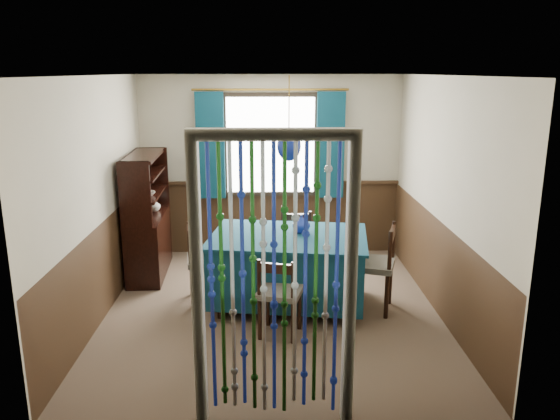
{
  "coord_description": "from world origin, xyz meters",
  "views": [
    {
      "loc": [
        -0.04,
        -5.53,
        2.55
      ],
      "look_at": [
        0.09,
        0.22,
        1.07
      ],
      "focal_mm": 35.0,
      "sensor_mm": 36.0,
      "label": 1
    }
  ],
  "objects_px": {
    "chair_right": "(375,265)",
    "pendant_lamp": "(289,146)",
    "chair_near": "(279,294)",
    "chair_far": "(297,246)",
    "chair_left": "(204,261)",
    "dining_table": "(288,265)",
    "vase_table": "(301,224)",
    "bowl_shelf": "(147,194)",
    "sideboard": "(148,232)",
    "vase_sideboard": "(154,204)"
  },
  "relations": [
    {
      "from": "chair_near",
      "to": "vase_table",
      "type": "relative_size",
      "value": 4.45
    },
    {
      "from": "dining_table",
      "to": "chair_far",
      "type": "height_order",
      "value": "chair_far"
    },
    {
      "from": "pendant_lamp",
      "to": "chair_left",
      "type": "bearing_deg",
      "value": 170.7
    },
    {
      "from": "sideboard",
      "to": "pendant_lamp",
      "type": "relative_size",
      "value": 1.78
    },
    {
      "from": "vase_table",
      "to": "chair_near",
      "type": "bearing_deg",
      "value": -107.27
    },
    {
      "from": "chair_right",
      "to": "pendant_lamp",
      "type": "xyz_separation_m",
      "value": [
        -0.93,
        0.14,
        1.28
      ]
    },
    {
      "from": "chair_near",
      "to": "chair_right",
      "type": "relative_size",
      "value": 0.86
    },
    {
      "from": "bowl_shelf",
      "to": "chair_left",
      "type": "bearing_deg",
      "value": -43.34
    },
    {
      "from": "chair_right",
      "to": "pendant_lamp",
      "type": "relative_size",
      "value": 1.1
    },
    {
      "from": "sideboard",
      "to": "bowl_shelf",
      "type": "bearing_deg",
      "value": -72.4
    },
    {
      "from": "chair_far",
      "to": "bowl_shelf",
      "type": "bearing_deg",
      "value": -5.52
    },
    {
      "from": "chair_right",
      "to": "pendant_lamp",
      "type": "height_order",
      "value": "pendant_lamp"
    },
    {
      "from": "dining_table",
      "to": "vase_sideboard",
      "type": "xyz_separation_m",
      "value": [
        -1.7,
        1.23,
        0.4
      ]
    },
    {
      "from": "dining_table",
      "to": "vase_table",
      "type": "height_order",
      "value": "vase_table"
    },
    {
      "from": "sideboard",
      "to": "vase_table",
      "type": "xyz_separation_m",
      "value": [
        1.9,
        -0.91,
        0.35
      ]
    },
    {
      "from": "chair_near",
      "to": "chair_left",
      "type": "distance_m",
      "value": 1.22
    },
    {
      "from": "chair_near",
      "to": "chair_right",
      "type": "height_order",
      "value": "chair_right"
    },
    {
      "from": "chair_near",
      "to": "chair_far",
      "type": "relative_size",
      "value": 0.97
    },
    {
      "from": "chair_far",
      "to": "vase_sideboard",
      "type": "distance_m",
      "value": 1.94
    },
    {
      "from": "chair_left",
      "to": "vase_table",
      "type": "xyz_separation_m",
      "value": [
        1.1,
        -0.05,
        0.43
      ]
    },
    {
      "from": "chair_right",
      "to": "pendant_lamp",
      "type": "distance_m",
      "value": 1.59
    },
    {
      "from": "chair_left",
      "to": "vase_sideboard",
      "type": "bearing_deg",
      "value": -154.23
    },
    {
      "from": "chair_far",
      "to": "vase_sideboard",
      "type": "height_order",
      "value": "vase_sideboard"
    },
    {
      "from": "vase_table",
      "to": "bowl_shelf",
      "type": "height_order",
      "value": "bowl_shelf"
    },
    {
      "from": "sideboard",
      "to": "vase_sideboard",
      "type": "xyz_separation_m",
      "value": [
        0.06,
        0.21,
        0.32
      ]
    },
    {
      "from": "dining_table",
      "to": "bowl_shelf",
      "type": "distance_m",
      "value": 2.0
    },
    {
      "from": "dining_table",
      "to": "chair_far",
      "type": "bearing_deg",
      "value": 87.37
    },
    {
      "from": "chair_left",
      "to": "sideboard",
      "type": "bearing_deg",
      "value": -146.12
    },
    {
      "from": "vase_table",
      "to": "vase_sideboard",
      "type": "bearing_deg",
      "value": 148.74
    },
    {
      "from": "chair_near",
      "to": "sideboard",
      "type": "height_order",
      "value": "sideboard"
    },
    {
      "from": "bowl_shelf",
      "to": "vase_sideboard",
      "type": "xyz_separation_m",
      "value": [
        0.0,
        0.37,
        -0.22
      ]
    },
    {
      "from": "chair_right",
      "to": "chair_near",
      "type": "bearing_deg",
      "value": 137.16
    },
    {
      "from": "chair_near",
      "to": "bowl_shelf",
      "type": "distance_m",
      "value": 2.33
    },
    {
      "from": "dining_table",
      "to": "chair_near",
      "type": "relative_size",
      "value": 2.2
    },
    {
      "from": "pendant_lamp",
      "to": "bowl_shelf",
      "type": "bearing_deg",
      "value": 153.14
    },
    {
      "from": "chair_near",
      "to": "vase_sideboard",
      "type": "distance_m",
      "value": 2.55
    },
    {
      "from": "chair_near",
      "to": "chair_left",
      "type": "height_order",
      "value": "chair_left"
    },
    {
      "from": "chair_near",
      "to": "chair_left",
      "type": "bearing_deg",
      "value": 148.27
    },
    {
      "from": "chair_left",
      "to": "sideboard",
      "type": "distance_m",
      "value": 1.18
    },
    {
      "from": "chair_right",
      "to": "vase_table",
      "type": "distance_m",
      "value": 0.91
    },
    {
      "from": "chair_left",
      "to": "dining_table",
      "type": "bearing_deg",
      "value": 71.64
    },
    {
      "from": "dining_table",
      "to": "vase_table",
      "type": "distance_m",
      "value": 0.47
    },
    {
      "from": "chair_right",
      "to": "sideboard",
      "type": "bearing_deg",
      "value": 84.27
    },
    {
      "from": "chair_near",
      "to": "chair_right",
      "type": "distance_m",
      "value": 1.21
    },
    {
      "from": "chair_left",
      "to": "vase_table",
      "type": "relative_size",
      "value": 4.77
    },
    {
      "from": "dining_table",
      "to": "chair_left",
      "type": "distance_m",
      "value": 0.96
    },
    {
      "from": "chair_left",
      "to": "pendant_lamp",
      "type": "xyz_separation_m",
      "value": [
        0.95,
        -0.16,
        1.31
      ]
    },
    {
      "from": "vase_sideboard",
      "to": "sideboard",
      "type": "bearing_deg",
      "value": -106.14
    },
    {
      "from": "chair_near",
      "to": "vase_table",
      "type": "height_order",
      "value": "vase_table"
    },
    {
      "from": "dining_table",
      "to": "vase_table",
      "type": "xyz_separation_m",
      "value": [
        0.15,
        0.11,
        0.44
      ]
    }
  ]
}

